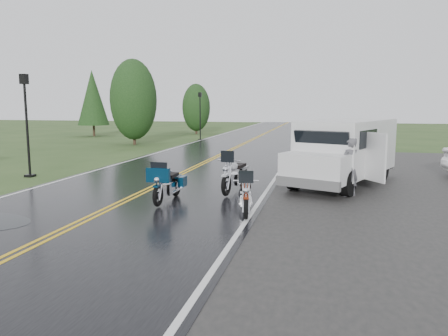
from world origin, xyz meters
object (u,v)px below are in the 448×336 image
Objects in this scene: motorcycle_teal at (158,187)px; motorcycle_silver at (226,176)px; person_at_van at (349,168)px; motorcycle_red at (246,198)px; lamp_post_near_left at (27,126)px; lamp_post_far_left at (200,116)px; van_white at (295,156)px.

motorcycle_silver is at bearing 49.13° from motorcycle_teal.
motorcycle_teal is 5.78m from person_at_van.
person_at_van reaches higher than motorcycle_red.
lamp_post_near_left reaches higher than motorcycle_red.
motorcycle_teal is (-2.54, 0.76, 0.03)m from motorcycle_red.
person_at_van reaches higher than motorcycle_teal.
motorcycle_red is at bearing -71.41° from lamp_post_far_left.
motorcycle_teal is at bearing -112.63° from van_white.
van_white is at bearing 47.13° from motorcycle_silver.
lamp_post_near_left is (-11.90, 1.12, 1.09)m from person_at_van.
lamp_post_near_left is 18.35m from lamp_post_far_left.
lamp_post_near_left is at bearing -95.17° from lamp_post_far_left.
lamp_post_far_left is at bearing 115.15° from motorcycle_silver.
motorcycle_silver is 1.27× the size of person_at_van.
van_white reaches higher than motorcycle_silver.
lamp_post_far_left reaches higher than van_white.
motorcycle_silver is at bearing -14.22° from lamp_post_near_left.
lamp_post_far_left is at bearing 97.82° from motorcycle_red.
motorcycle_silver is 8.67m from lamp_post_near_left.
motorcycle_red is 2.65m from motorcycle_teal.
van_white is 1.48× the size of lamp_post_near_left.
motorcycle_red is 24.17m from lamp_post_far_left.
motorcycle_teal is at bearing -76.87° from lamp_post_far_left.
motorcycle_teal is at bearing -29.45° from lamp_post_near_left.
motorcycle_teal is 0.90× the size of motorcycle_silver.
motorcycle_teal is 2.29m from motorcycle_silver.
motorcycle_teal is at bearing 152.54° from motorcycle_red.
lamp_post_far_left is at bearing -103.88° from person_at_van.
motorcycle_silver is 21.47m from lamp_post_far_left.
lamp_post_near_left is at bearing 143.00° from motorcycle_red.
lamp_post_far_left is at bearing 137.38° from van_white.
van_white is at bearing -65.46° from lamp_post_far_left.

